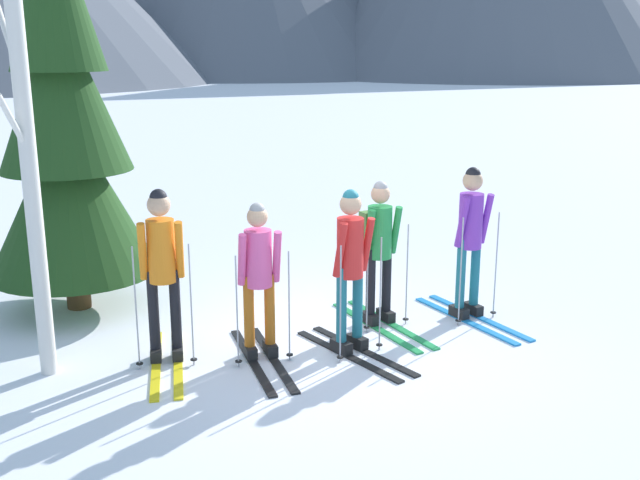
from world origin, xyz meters
TOP-DOWN VIEW (x-y plane):
  - ground_plane at (0.00, 0.00)m, footprint 400.00×400.00m
  - skier_in_orange at (-1.74, 0.01)m, footprint 0.61×1.74m
  - skier_in_pink at (-0.79, -0.19)m, footprint 0.61×1.76m
  - skier_in_red at (0.16, -0.29)m, footprint 0.91×1.65m
  - skier_in_green at (0.73, 0.43)m, footprint 0.72×1.81m
  - skier_in_purple at (1.83, 0.33)m, footprint 0.75×1.80m
  - pine_tree_near at (-2.68, 1.94)m, footprint 2.02×2.02m
  - birch_tree_slender at (-2.91, 0.00)m, footprint 0.36×0.97m

SIDE VIEW (x-z plane):
  - ground_plane at x=0.00m, z-range 0.00..0.00m
  - skier_in_pink at x=-0.79m, z-range 0.07..1.72m
  - skier_in_green at x=0.73m, z-range 0.10..1.80m
  - skier_in_red at x=0.16m, z-range 0.09..1.85m
  - skier_in_purple at x=1.83m, z-range 0.10..1.92m
  - skier_in_orange at x=-1.74m, z-range 0.12..1.93m
  - birch_tree_slender at x=-2.91m, z-range 0.04..4.23m
  - pine_tree_near at x=-2.68m, z-range -0.21..4.66m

